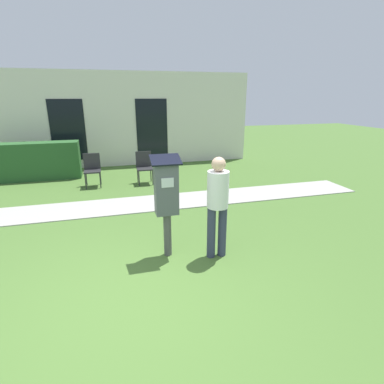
{
  "coord_description": "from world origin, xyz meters",
  "views": [
    {
      "loc": [
        -0.11,
        -3.12,
        2.42
      ],
      "look_at": [
        1.01,
        0.94,
        1.05
      ],
      "focal_mm": 28.0,
      "sensor_mm": 36.0,
      "label": 1
    }
  ],
  "objects_px": {
    "parking_meter": "(166,194)",
    "person_standing": "(218,200)",
    "outdoor_chair_left": "(92,167)",
    "outdoor_chair_middle": "(144,165)"
  },
  "relations": [
    {
      "from": "parking_meter",
      "to": "person_standing",
      "type": "relative_size",
      "value": 1.01
    },
    {
      "from": "person_standing",
      "to": "outdoor_chair_middle",
      "type": "height_order",
      "value": "person_standing"
    },
    {
      "from": "parking_meter",
      "to": "person_standing",
      "type": "xyz_separation_m",
      "value": [
        0.73,
        -0.24,
        -0.09
      ]
    },
    {
      "from": "outdoor_chair_middle",
      "to": "outdoor_chair_left",
      "type": "bearing_deg",
      "value": 169.68
    },
    {
      "from": "parking_meter",
      "to": "outdoor_chair_left",
      "type": "bearing_deg",
      "value": 106.47
    },
    {
      "from": "parking_meter",
      "to": "outdoor_chair_left",
      "type": "height_order",
      "value": "parking_meter"
    },
    {
      "from": "person_standing",
      "to": "outdoor_chair_left",
      "type": "height_order",
      "value": "person_standing"
    },
    {
      "from": "outdoor_chair_left",
      "to": "outdoor_chair_middle",
      "type": "xyz_separation_m",
      "value": [
        1.41,
        -0.08,
        0.0
      ]
    },
    {
      "from": "person_standing",
      "to": "outdoor_chair_middle",
      "type": "bearing_deg",
      "value": 75.9
    },
    {
      "from": "parking_meter",
      "to": "person_standing",
      "type": "distance_m",
      "value": 0.77
    }
  ]
}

